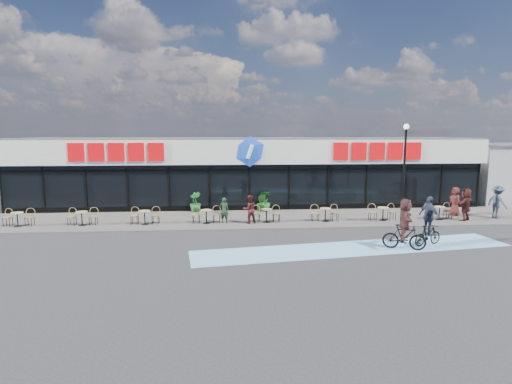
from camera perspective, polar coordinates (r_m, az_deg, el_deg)
ground at (r=18.51m, az=0.38°, el=-7.01°), size 120.00×120.00×0.00m
sidewalk at (r=22.86m, az=-0.53°, el=-3.89°), size 44.00×5.00×0.10m
bike_lane at (r=17.86m, az=13.80°, el=-7.82°), size 14.17×4.13×0.01m
building at (r=27.87m, az=-1.25°, el=3.10°), size 30.60×6.57×4.75m
lamp_post at (r=22.17m, az=20.41°, el=3.52°), size 0.28×0.28×5.29m
bistro_set_0 at (r=24.31m, az=-30.82°, el=-3.14°), size 1.54×0.62×0.90m
bistro_set_1 at (r=23.03m, az=-23.55°, el=-3.23°), size 1.54×0.62×0.90m
bistro_set_2 at (r=22.16m, az=-15.57°, el=-3.26°), size 1.54×0.62×0.90m
bistro_set_3 at (r=21.75m, az=-7.11°, el=-3.23°), size 1.54×0.62×0.90m
bistro_set_4 at (r=21.83m, az=1.48°, el=-3.13°), size 1.54×0.62×0.90m
bistro_set_5 at (r=22.38m, az=9.82°, el=-2.96°), size 1.54×0.62×0.90m
bistro_set_6 at (r=23.38m, az=17.60°, el=-2.75°), size 1.54×0.62×0.90m
bistro_set_7 at (r=24.77m, az=24.62°, el=-2.51°), size 1.54×0.62×0.90m
potted_plant_left at (r=24.96m, az=-8.66°, el=-1.40°), size 0.94×0.94×1.21m
potted_plant_mid at (r=24.90m, az=1.29°, el=-1.31°), size 0.86×0.86×1.23m
potted_plant_right at (r=24.73m, az=0.72°, el=-1.56°), size 0.74×0.69×1.08m
patron_left at (r=21.62m, az=-4.56°, el=-2.61°), size 0.58×0.46×1.40m
patron_right at (r=21.45m, az=-0.95°, el=-2.48°), size 0.89×0.79×1.54m
pedestrian_a at (r=26.23m, az=26.55°, el=-1.20°), size 0.63×0.88×1.69m
pedestrian_b at (r=26.67m, az=31.20°, el=-1.20°), size 0.98×1.34×1.87m
pedestrian_c at (r=25.01m, az=27.76°, el=-1.57°), size 1.70×1.38×1.81m
cyclist_a at (r=18.12m, az=20.48°, el=-4.59°), size 1.83×1.70×2.20m
cyclist_b at (r=19.14m, az=23.42°, el=-4.31°), size 1.60×1.11×2.20m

